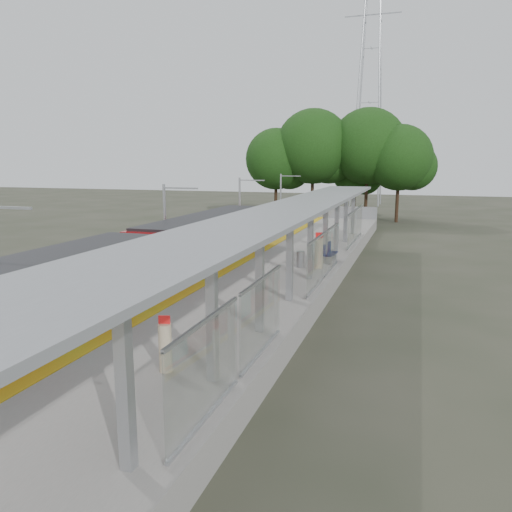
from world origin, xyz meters
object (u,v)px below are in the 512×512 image
(bench_mid, at_px, (328,252))
(bench_far, at_px, (329,252))
(info_pillar_far, at_px, (319,253))
(litter_bin, at_px, (300,259))
(info_pillar_near, at_px, (165,347))
(train, at_px, (143,267))

(bench_mid, relative_size, bench_far, 0.88)
(info_pillar_far, xyz_separation_m, litter_bin, (-0.99, -0.01, -0.40))
(bench_mid, distance_m, bench_far, 0.42)
(info_pillar_near, bearing_deg, litter_bin, 72.60)
(bench_far, bearing_deg, bench_mid, 114.27)
(train, relative_size, info_pillar_near, 17.55)
(train, distance_m, bench_far, 11.04)
(bench_far, bearing_deg, train, -122.75)
(info_pillar_far, bearing_deg, bench_mid, 83.90)
(info_pillar_near, height_order, info_pillar_far, info_pillar_far)
(train, distance_m, info_pillar_near, 9.03)
(bench_mid, xyz_separation_m, info_pillar_near, (-1.46, -16.64, 0.16))
(info_pillar_near, bearing_deg, train, 108.28)
(info_pillar_near, bearing_deg, bench_far, 68.47)
(train, bearing_deg, bench_mid, 54.54)
(train, distance_m, info_pillar_far, 9.50)
(info_pillar_near, height_order, litter_bin, info_pillar_near)
(train, xyz_separation_m, bench_mid, (6.53, 9.17, -0.54))
(bench_mid, xyz_separation_m, bench_far, (0.14, -0.39, 0.06))
(bench_far, bearing_deg, litter_bin, -119.68)
(bench_far, bearing_deg, info_pillar_far, -93.08)
(info_pillar_near, distance_m, litter_bin, 14.45)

